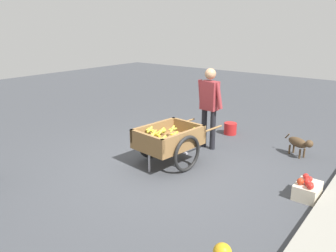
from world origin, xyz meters
TOP-DOWN VIEW (x-y plane):
  - ground_plane at (0.00, 0.00)m, footprint 24.00×24.00m
  - fruit_cart at (-0.16, -0.10)m, footprint 1.72×1.00m
  - vendor_person at (-1.30, 0.02)m, footprint 0.24×0.59m
  - dog at (-1.96, 1.63)m, footprint 0.38×0.61m
  - plastic_bucket at (-2.36, -0.03)m, footprint 0.29×0.29m
  - apple_crate at (-0.44, 2.23)m, footprint 0.44×0.32m

SIDE VIEW (x-z plane):
  - ground_plane at x=0.00m, z-range 0.00..0.00m
  - apple_crate at x=-0.44m, z-range -0.03..0.29m
  - plastic_bucket at x=-2.36m, z-range 0.00..0.27m
  - dog at x=-1.96m, z-range 0.07..0.47m
  - fruit_cart at x=-0.16m, z-range 0.08..0.79m
  - vendor_person at x=-1.30m, z-range 0.16..1.78m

